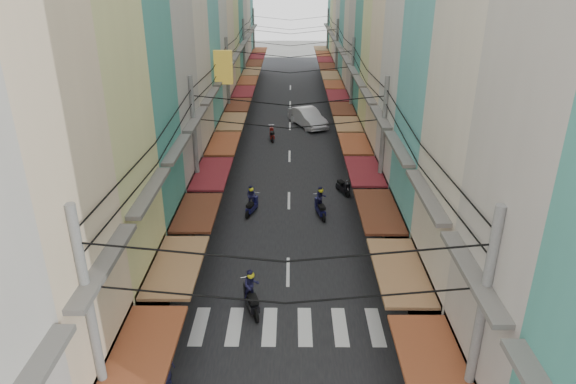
{
  "coord_description": "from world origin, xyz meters",
  "views": [
    {
      "loc": [
        0.15,
        -22.5,
        13.14
      ],
      "look_at": [
        -0.04,
        3.42,
        1.72
      ],
      "focal_mm": 32.0,
      "sensor_mm": 36.0,
      "label": 1
    }
  ],
  "objects_px": {
    "market_umbrella": "(441,264)",
    "bicycle": "(434,269)",
    "white_car": "(308,126)",
    "traffic_sign": "(403,200)"
  },
  "relations": [
    {
      "from": "white_car",
      "to": "traffic_sign",
      "type": "relative_size",
      "value": 1.8
    },
    {
      "from": "bicycle",
      "to": "white_car",
      "type": "bearing_deg",
      "value": -7.76
    },
    {
      "from": "white_car",
      "to": "bicycle",
      "type": "bearing_deg",
      "value": -101.59
    },
    {
      "from": "market_umbrella",
      "to": "traffic_sign",
      "type": "height_order",
      "value": "traffic_sign"
    },
    {
      "from": "market_umbrella",
      "to": "white_car",
      "type": "bearing_deg",
      "value": 99.87
    },
    {
      "from": "white_car",
      "to": "market_umbrella",
      "type": "relative_size",
      "value": 2.41
    },
    {
      "from": "white_car",
      "to": "market_umbrella",
      "type": "height_order",
      "value": "market_umbrella"
    },
    {
      "from": "bicycle",
      "to": "market_umbrella",
      "type": "xyz_separation_m",
      "value": [
        -0.7,
        -2.97,
        2.1
      ]
    },
    {
      "from": "white_car",
      "to": "market_umbrella",
      "type": "distance_m",
      "value": 27.11
    },
    {
      "from": "market_umbrella",
      "to": "bicycle",
      "type": "bearing_deg",
      "value": 76.67
    }
  ]
}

